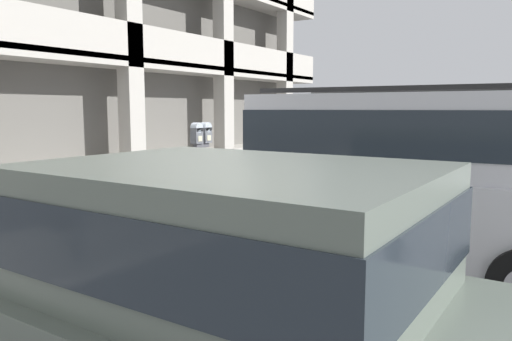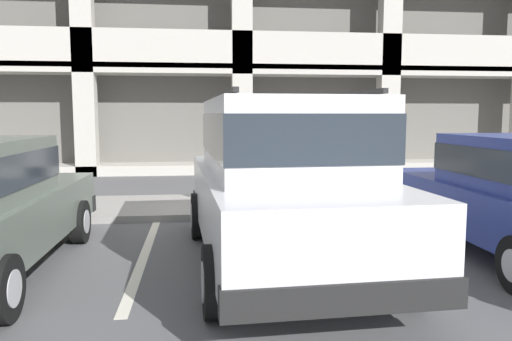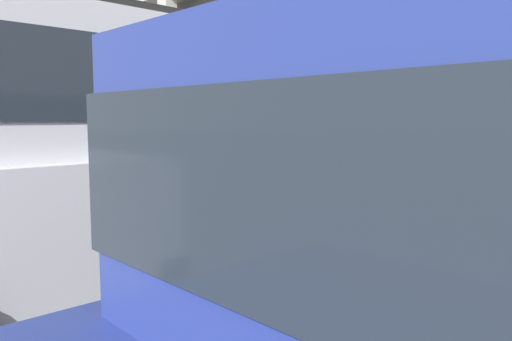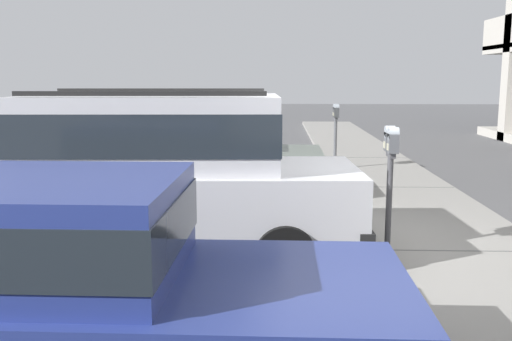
{
  "view_description": "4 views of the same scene",
  "coord_description": "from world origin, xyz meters",
  "views": [
    {
      "loc": [
        -5.4,
        -4.12,
        1.82
      ],
      "look_at": [
        0.25,
        -0.48,
        0.98
      ],
      "focal_mm": 35.0,
      "sensor_mm": 36.0,
      "label": 1
    },
    {
      "loc": [
        -0.89,
        -8.12,
        1.79
      ],
      "look_at": [
        0.02,
        -0.53,
        0.94
      ],
      "focal_mm": 35.0,
      "sensor_mm": 36.0,
      "label": 2
    },
    {
      "loc": [
        3.43,
        -4.08,
        1.36
      ],
      "look_at": [
        -0.11,
        -0.72,
        0.84
      ],
      "focal_mm": 35.0,
      "sensor_mm": 36.0,
      "label": 3
    },
    {
      "loc": [
        6.67,
        -0.96,
        2.18
      ],
      "look_at": [
        0.36,
        -1.2,
        1.14
      ],
      "focal_mm": 40.0,
      "sensor_mm": 36.0,
      "label": 4
    }
  ],
  "objects": [
    {
      "name": "ground_plane",
      "position": [
        0.0,
        0.0,
        -0.05
      ],
      "size": [
        80.0,
        80.0,
        0.1
      ],
      "color": "#565659"
    },
    {
      "name": "sidewalk",
      "position": [
        0.0,
        1.3,
        0.06
      ],
      "size": [
        40.0,
        2.2,
        0.12
      ],
      "color": "gray",
      "rests_on": "ground_plane"
    },
    {
      "name": "parking_stall_lines",
      "position": [
        1.57,
        -1.4,
        0.0
      ],
      "size": [
        12.71,
        4.8,
        0.01
      ],
      "color": "silver",
      "rests_on": "ground_plane"
    },
    {
      "name": "silver_suv",
      "position": [
        0.09,
        -2.38,
        1.09
      ],
      "size": [
        2.17,
        4.86,
        2.03
      ],
      "rotation": [
        0.0,
        0.0,
        0.04
      ],
      "color": "silver",
      "rests_on": "ground_plane"
    },
    {
      "name": "parking_meter_near",
      "position": [
        0.11,
        0.35,
        1.24
      ],
      "size": [
        0.35,
        0.12,
        1.5
      ],
      "color": "#47474C",
      "rests_on": "sidewalk"
    },
    {
      "name": "parking_meter_far",
      "position": [
        -6.18,
        0.35,
        1.21
      ],
      "size": [
        0.35,
        0.12,
        1.46
      ],
      "color": "#595B60",
      "rests_on": "sidewalk"
    }
  ]
}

